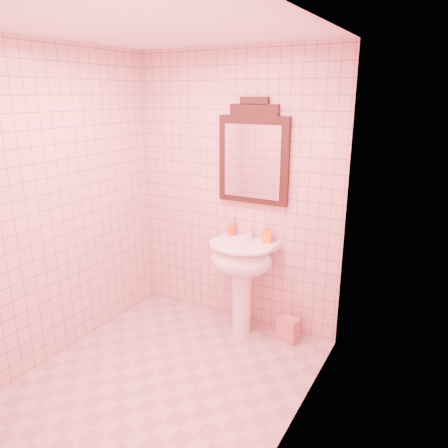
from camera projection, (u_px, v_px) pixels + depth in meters
The scene contains 8 objects.
floor at pixel (169, 377), 3.39m from camera, with size 2.20×2.20×0.00m, color #C6A28F.
back_wall at pixel (235, 193), 3.95m from camera, with size 2.00×0.02×2.50m, color #D7A096.
pedestal_sink at pixel (242, 265), 3.85m from camera, with size 0.58×0.58×0.86m.
faucet at pixel (249, 233), 3.89m from camera, with size 0.04×0.16×0.11m.
mirror at pixel (253, 155), 3.74m from camera, with size 0.65×0.06×0.90m.
toothbrush_cup at pixel (232, 230), 4.01m from camera, with size 0.07×0.07×0.17m.
soap_dispenser at pixel (267, 233), 3.80m from camera, with size 0.08×0.08×0.17m, color orange.
towel at pixel (288, 329), 3.87m from camera, with size 0.18×0.12×0.22m, color #BF7071.
Camera 1 is at (1.77, -2.34, 2.11)m, focal length 35.00 mm.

